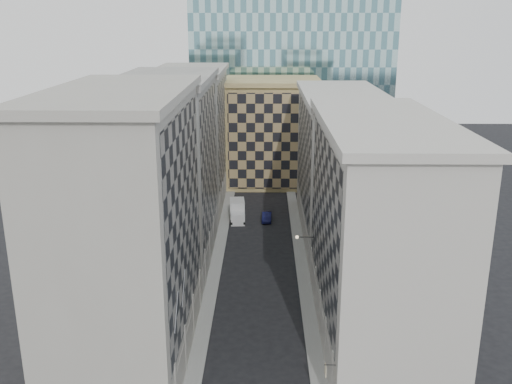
# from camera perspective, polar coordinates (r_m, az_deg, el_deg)

# --- Properties ---
(sidewalk_west) EXTENTS (1.50, 100.00, 0.15)m
(sidewalk_west) POSITION_cam_1_polar(r_m,az_deg,el_deg) (70.28, -4.03, -7.34)
(sidewalk_west) COLOR gray
(sidewalk_west) RESTS_ON ground
(sidewalk_east) EXTENTS (1.50, 100.00, 0.15)m
(sidewalk_east) POSITION_cam_1_polar(r_m,az_deg,el_deg) (70.18, 4.62, -7.38)
(sidewalk_east) COLOR gray
(sidewalk_east) RESTS_ON ground
(bldg_left_a) EXTENTS (10.80, 22.80, 23.70)m
(bldg_left_a) POSITION_cam_1_polar(r_m,az_deg,el_deg) (49.33, -12.69, -3.76)
(bldg_left_a) COLOR #9D998E
(bldg_left_a) RESTS_ON ground
(bldg_left_b) EXTENTS (10.80, 22.80, 22.70)m
(bldg_left_b) POSITION_cam_1_polar(r_m,az_deg,el_deg) (70.05, -8.61, 2.20)
(bldg_left_b) COLOR gray
(bldg_left_b) RESTS_ON ground
(bldg_left_c) EXTENTS (10.80, 22.80, 21.70)m
(bldg_left_c) POSITION_cam_1_polar(r_m,az_deg,el_deg) (91.37, -6.40, 5.40)
(bldg_left_c) COLOR #9D998E
(bldg_left_c) RESTS_ON ground
(bldg_right_a) EXTENTS (10.80, 26.80, 20.70)m
(bldg_right_a) POSITION_cam_1_polar(r_m,az_deg,el_deg) (53.24, 11.95, -3.88)
(bldg_right_a) COLOR #B7B2A8
(bldg_right_a) RESTS_ON ground
(bldg_right_b) EXTENTS (10.80, 28.80, 19.70)m
(bldg_right_b) POSITION_cam_1_polar(r_m,az_deg,el_deg) (78.86, 8.34, 2.76)
(bldg_right_b) COLOR #B7B2A8
(bldg_right_b) RESTS_ON ground
(tan_block) EXTENTS (16.80, 14.80, 18.80)m
(tan_block) POSITION_cam_1_polar(r_m,az_deg,el_deg) (103.58, 1.63, 6.08)
(tan_block) COLOR #A28E55
(tan_block) RESTS_ON ground
(church_tower) EXTENTS (7.20, 7.20, 51.50)m
(church_tower) POSITION_cam_1_polar(r_m,az_deg,el_deg) (115.85, 0.59, 15.95)
(church_tower) COLOR #2F2A24
(church_tower) RESTS_ON ground
(flagpoles_left) EXTENTS (0.10, 6.33, 2.33)m
(flagpoles_left) POSITION_cam_1_polar(r_m,az_deg,el_deg) (45.44, -7.61, -10.61)
(flagpoles_left) COLOR gray
(flagpoles_left) RESTS_ON ground
(bracket_lamp) EXTENTS (1.98, 0.36, 0.36)m
(bracket_lamp) POSITION_cam_1_polar(r_m,az_deg,el_deg) (62.23, 4.29, -4.52)
(bracket_lamp) COLOR black
(bracket_lamp) RESTS_ON ground
(box_truck) EXTENTS (2.54, 5.43, 2.90)m
(box_truck) POSITION_cam_1_polar(r_m,az_deg,el_deg) (85.34, -1.88, -1.99)
(box_truck) COLOR silver
(box_truck) RESTS_ON ground
(dark_car) EXTENTS (1.51, 4.03, 1.31)m
(dark_car) POSITION_cam_1_polar(r_m,az_deg,el_deg) (85.08, 1.09, -2.47)
(dark_car) COLOR #10123C
(dark_car) RESTS_ON ground
(shop_sign) EXTENTS (0.92, 0.80, 0.89)m
(shop_sign) POSITION_cam_1_polar(r_m,az_deg,el_deg) (44.78, 7.00, -17.24)
(shop_sign) COLOR black
(shop_sign) RESTS_ON ground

